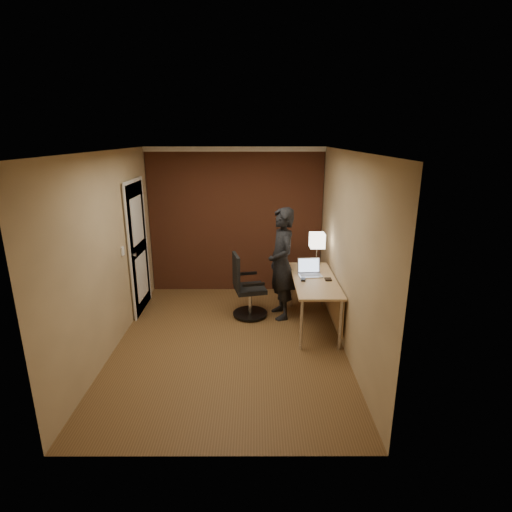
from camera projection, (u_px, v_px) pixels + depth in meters
name	position (u px, v px, depth m)	size (l,w,h in m)	color
room	(218.00, 220.00, 6.46)	(4.00, 4.00, 4.00)	brown
desk	(319.00, 287.00, 5.69)	(0.60, 1.50, 0.73)	tan
desk_lamp	(317.00, 241.00, 6.03)	(0.22, 0.22, 0.54)	silver
laptop	(309.00, 270.00, 5.80)	(0.35, 0.28, 0.23)	silver
mouse	(303.00, 280.00, 5.57)	(0.06, 0.10, 0.03)	black
wallet	(328.00, 279.00, 5.59)	(0.09, 0.11, 0.02)	black
office_chair	(246.00, 290.00, 6.04)	(0.54, 0.60, 0.98)	black
person	(281.00, 264.00, 5.93)	(0.62, 0.40, 1.69)	black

